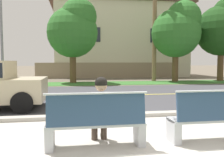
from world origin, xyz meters
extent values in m
plane|color=#665B4C|center=(0.00, 8.00, 0.00)|extent=(140.00, 140.00, 0.00)
cube|color=#B7B2A8|center=(0.00, 0.40, 0.01)|extent=(44.00, 3.60, 0.01)
cube|color=#ADA89E|center=(0.00, 2.35, 0.06)|extent=(44.00, 0.30, 0.11)
cube|color=#424247|center=(0.00, 6.50, 0.00)|extent=(52.00, 8.00, 0.01)
cube|color=#E0CC4C|center=(0.00, 6.50, 0.01)|extent=(48.00, 0.14, 0.01)
cube|color=#38702D|center=(0.00, 12.31, 0.01)|extent=(48.00, 2.80, 0.02)
cube|color=silver|center=(-1.91, 0.20, 0.23)|extent=(0.14, 0.40, 0.45)
cube|color=silver|center=(-0.33, 0.20, 0.23)|extent=(0.14, 0.40, 0.45)
cube|color=silver|center=(-1.12, 0.20, 0.42)|extent=(1.72, 0.44, 0.05)
cube|color=navy|center=(-1.12, 0.01, 0.71)|extent=(1.66, 0.12, 0.52)
cylinder|color=silver|center=(-1.12, 0.00, 0.99)|extent=(1.72, 0.04, 0.04)
cube|color=silver|center=(0.33, 0.20, 0.23)|extent=(0.14, 0.40, 0.45)
cube|color=silver|center=(1.12, 0.20, 0.42)|extent=(1.72, 0.44, 0.05)
cube|color=navy|center=(1.12, 0.01, 0.71)|extent=(1.66, 0.12, 0.52)
cylinder|color=silver|center=(1.12, 0.00, 0.99)|extent=(1.72, 0.04, 0.04)
cylinder|color=#47382D|center=(-1.12, 0.39, 0.51)|extent=(0.15, 0.42, 0.15)
cylinder|color=#47382D|center=(-0.94, 0.39, 0.51)|extent=(0.15, 0.42, 0.15)
cylinder|color=#47382D|center=(-1.12, 0.58, 0.21)|extent=(0.12, 0.12, 0.43)
cube|color=black|center=(-1.12, 0.66, 0.04)|extent=(0.09, 0.24, 0.07)
cylinder|color=#47382D|center=(-0.94, 0.58, 0.21)|extent=(0.12, 0.12, 0.43)
cube|color=black|center=(-0.94, 0.66, 0.04)|extent=(0.09, 0.24, 0.07)
cube|color=silver|center=(-1.03, 0.20, 0.71)|extent=(0.34, 0.20, 0.52)
cylinder|color=silver|center=(-1.24, 0.22, 0.73)|extent=(0.09, 0.09, 0.46)
cylinder|color=silver|center=(-0.81, 0.22, 0.73)|extent=(0.09, 0.09, 0.46)
sphere|color=tan|center=(-1.03, 0.21, 1.10)|extent=(0.21, 0.21, 0.21)
sphere|color=black|center=(-1.03, 0.21, 1.14)|extent=(0.22, 0.22, 0.22)
cylinder|color=black|center=(-2.99, 3.26, 0.32)|extent=(0.64, 0.18, 0.64)
cylinder|color=black|center=(-2.99, 4.94, 0.32)|extent=(0.64, 0.18, 0.64)
cylinder|color=gray|center=(-5.92, 11.91, 3.65)|extent=(0.16, 0.16, 7.30)
cylinder|color=brown|center=(-1.57, 13.20, 1.11)|extent=(0.45, 0.45, 2.22)
sphere|color=#2D6B28|center=(-1.57, 13.20, 3.55)|extent=(3.55, 3.55, 3.55)
sphere|color=#2D6B28|center=(-1.13, 12.93, 4.62)|extent=(2.49, 2.49, 2.49)
cylinder|color=brown|center=(6.01, 13.01, 1.13)|extent=(0.45, 0.45, 2.26)
sphere|color=#2D6B28|center=(6.01, 13.01, 3.61)|extent=(3.61, 3.61, 3.61)
sphere|color=#2D6B28|center=(6.46, 12.74, 4.69)|extent=(2.53, 2.53, 2.53)
cylinder|color=brown|center=(9.82, 13.17, 1.22)|extent=(0.46, 0.46, 2.44)
sphere|color=#1E4719|center=(9.82, 13.17, 3.90)|extent=(3.90, 3.90, 3.90)
cylinder|color=brown|center=(4.55, 13.56, 4.29)|extent=(0.32, 0.32, 8.59)
cube|color=gray|center=(1.63, 17.71, 0.70)|extent=(13.00, 0.36, 1.40)
cube|color=beige|center=(3.23, 20.91, 3.57)|extent=(12.90, 6.40, 7.14)
cube|color=brown|center=(3.23, 20.91, 7.44)|extent=(13.93, 6.91, 0.60)
cube|color=#232833|center=(0.33, 17.68, 3.93)|extent=(1.10, 0.06, 1.30)
cube|color=#232833|center=(6.13, 17.68, 3.93)|extent=(1.10, 0.06, 1.30)
camera|label=1|loc=(-1.49, -3.91, 1.52)|focal=38.21mm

